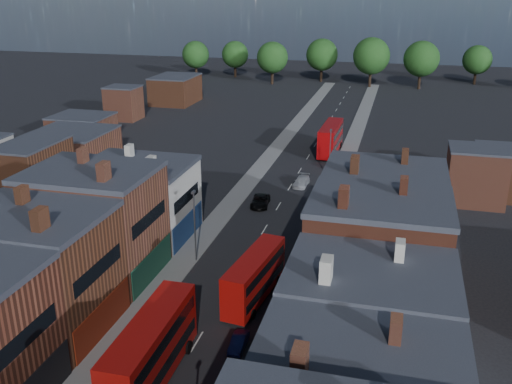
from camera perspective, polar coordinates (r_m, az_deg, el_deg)
The scene contains 10 objects.
pavement_west at distance 80.47m, azimuth -1.96°, elevation -0.46°, with size 3.00×200.00×0.12m, color gray.
pavement_east at distance 78.01m, azimuth 7.24°, elevation -1.31°, with size 3.00×200.00×0.12m, color gray.
lamp_post_2 at distance 60.77m, azimuth -6.16°, elevation -2.93°, with size 0.25×0.70×8.12m.
lamp_post_3 at distance 86.08m, azimuth 7.41°, elevation 4.02°, with size 0.25×0.70×8.12m.
bus_0 at distance 44.68m, azimuth -10.45°, elevation -15.22°, with size 3.15×12.10×5.22m.
bus_1 at distance 54.36m, azimuth -0.15°, elevation -8.41°, with size 3.74×10.63×4.49m.
bus_2 at distance 101.55m, azimuth 7.46°, elevation 5.39°, with size 3.25×11.95×5.13m.
car_1 at distance 48.75m, azimuth -1.76°, elevation -14.77°, with size 1.12×3.22×1.06m, color navy.
car_2 at distance 77.02m, azimuth 0.43°, elevation -0.93°, with size 2.27×4.92×1.37m, color black.
car_3 at distance 84.95m, azimuth 4.56°, elevation 1.06°, with size 1.89×4.65×1.35m, color #BDBDBD.
Camera 1 is at (15.03, -22.14, 28.49)m, focal length 40.00 mm.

